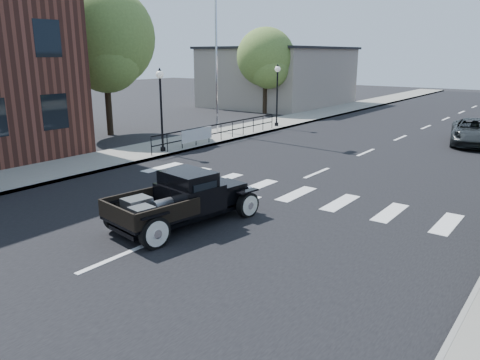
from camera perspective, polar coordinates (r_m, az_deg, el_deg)
The scene contains 14 objects.
ground at distance 13.21m, azimuth -4.92°, elevation -5.24°, with size 120.00×120.00×0.00m, color black.
road at distance 26.00m, azimuth 17.58°, elevation 4.28°, with size 14.00×80.00×0.02m, color black.
road_markings at distance 21.42m, azimuth 13.08°, elevation 2.37°, with size 12.00×60.00×0.06m, color silver, non-canonical shape.
sidewalk_left at distance 29.80m, azimuth 1.96°, elevation 6.40°, with size 3.00×80.00×0.15m, color gray.
low_building_left at distance 43.95m, azimuth 4.76°, elevation 12.34°, with size 10.00×12.00×5.00m, color gray.
railing at distance 25.05m, azimuth -2.33°, elevation 6.07°, with size 0.08×10.00×1.00m, color black, non-canonical shape.
banner at distance 23.53m, azimuth -5.24°, elevation 4.93°, with size 0.04×2.20×0.60m, color silver, non-canonical shape.
lamp_post_b at distance 22.13m, azimuth -9.57°, elevation 8.38°, with size 0.36×0.36×3.83m, color black, non-canonical shape.
lamp_post_c at distance 29.91m, azimuth 4.54°, elevation 10.24°, with size 0.36×0.36×3.83m, color black, non-canonical shape.
flagpole at distance 27.52m, azimuth -2.94°, elevation 17.96°, with size 0.12×0.12×11.62m, color silver.
big_tree_near at distance 28.16m, azimuth -16.09°, elevation 13.68°, with size 5.66×5.66×8.32m, color #577331, non-canonical shape.
big_tree_far at distance 37.52m, azimuth 3.11°, elevation 13.14°, with size 4.50×4.50×6.61m, color #577331, non-canonical shape.
hotrod_pickup at distance 12.88m, azimuth -6.98°, elevation -2.24°, with size 2.05×4.40×1.52m, color black, non-canonical shape.
second_car at distance 27.17m, azimuth 26.66°, elevation 5.22°, with size 2.20×4.77×1.33m, color black.
Camera 1 is at (8.27, -9.22, 4.58)m, focal length 35.00 mm.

